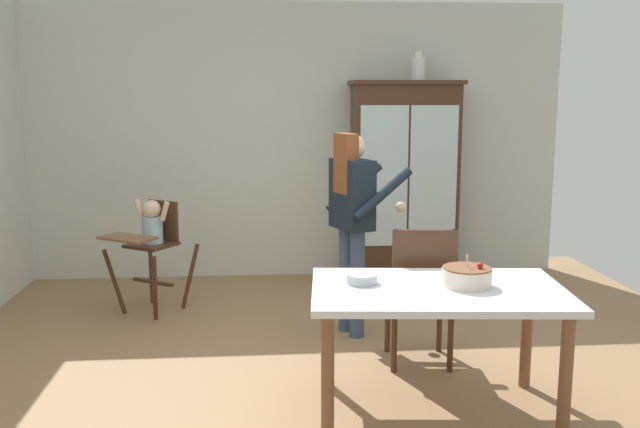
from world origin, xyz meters
TOP-DOWN VIEW (x-y plane):
  - ground_plane at (0.00, 0.00)m, footprint 6.24×6.24m
  - wall_back at (0.00, 2.63)m, footprint 5.32×0.06m
  - china_cabinet at (1.05, 2.37)m, footprint 1.07×0.48m
  - ceramic_vase at (1.17, 2.37)m, footprint 0.13×0.13m
  - high_chair_with_toddler at (-1.26, 1.49)m, footprint 0.80×0.84m
  - adult_person at (0.34, 0.80)m, footprint 0.64×0.63m
  - dining_table at (0.65, -0.55)m, footprint 1.49×1.00m
  - birthday_cake at (0.82, -0.54)m, footprint 0.28×0.28m
  - serving_bowl at (0.23, -0.43)m, footprint 0.18×0.18m
  - dining_chair_far_side at (0.71, 0.10)m, footprint 0.47×0.47m

SIDE VIEW (x-z plane):
  - ground_plane at x=0.00m, z-range 0.00..0.00m
  - dining_chair_far_side at x=0.71m, z-range 0.08..1.04m
  - dining_table at x=0.65m, z-range 0.27..1.01m
  - high_chair_with_toddler at x=-1.26m, z-range 0.18..1.13m
  - serving_bowl at x=0.23m, z-range 0.74..0.79m
  - birthday_cake at x=0.82m, z-range 0.70..0.89m
  - adult_person at x=0.34m, z-range 0.20..1.73m
  - china_cabinet at x=1.05m, z-range 0.01..1.95m
  - wall_back at x=0.00m, z-range 0.00..2.70m
  - ceramic_vase at x=1.17m, z-range 1.93..2.20m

